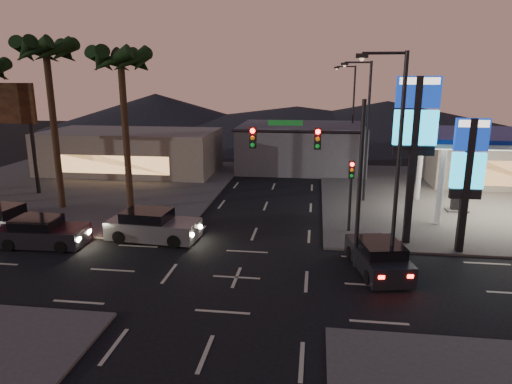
# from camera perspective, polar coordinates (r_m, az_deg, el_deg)

# --- Properties ---
(ground) EXTENTS (140.00, 140.00, 0.00)m
(ground) POSITION_cam_1_polar(r_m,az_deg,el_deg) (21.34, -2.45, -10.62)
(ground) COLOR black
(ground) RESTS_ON ground
(corner_lot_ne) EXTENTS (24.00, 24.00, 0.12)m
(corner_lot_ne) POSITION_cam_1_polar(r_m,az_deg,el_deg) (38.29, 26.48, -0.72)
(corner_lot_ne) COLOR #47443F
(corner_lot_ne) RESTS_ON ground
(corner_lot_nw) EXTENTS (24.00, 24.00, 0.12)m
(corner_lot_nw) POSITION_cam_1_polar(r_m,az_deg,el_deg) (41.06, -20.90, 0.78)
(corner_lot_nw) COLOR #47443F
(corner_lot_nw) RESTS_ON ground
(convenience_store) EXTENTS (10.00, 6.00, 4.00)m
(convenience_store) POSITION_cam_1_polar(r_m,az_deg,el_deg) (43.18, 27.21, 3.39)
(convenience_store) COLOR #726B5B
(convenience_store) RESTS_ON ground
(pylon_sign_tall) EXTENTS (2.20, 0.35, 9.00)m
(pylon_sign_tall) POSITION_cam_1_polar(r_m,az_deg,el_deg) (25.20, 19.29, 7.60)
(pylon_sign_tall) COLOR black
(pylon_sign_tall) RESTS_ON ground
(pylon_sign_short) EXTENTS (1.60, 0.35, 7.00)m
(pylon_sign_short) POSITION_cam_1_polar(r_m,az_deg,el_deg) (25.11, 25.00, 3.02)
(pylon_sign_short) COLOR black
(pylon_sign_short) RESTS_ON ground
(traffic_signal_mast) EXTENTS (6.10, 0.39, 8.00)m
(traffic_signal_mast) POSITION_cam_1_polar(r_m,az_deg,el_deg) (21.38, 8.33, 4.01)
(traffic_signal_mast) COLOR black
(traffic_signal_mast) RESTS_ON ground
(pedestal_signal) EXTENTS (0.32, 0.39, 4.30)m
(pedestal_signal) POSITION_cam_1_polar(r_m,az_deg,el_deg) (26.81, 11.78, 0.91)
(pedestal_signal) COLOR black
(pedestal_signal) RESTS_ON ground
(streetlight_near) EXTENTS (2.14, 0.25, 10.00)m
(streetlight_near) POSITION_cam_1_polar(r_m,az_deg,el_deg) (20.59, 16.90, 4.54)
(streetlight_near) COLOR black
(streetlight_near) RESTS_ON ground
(streetlight_mid) EXTENTS (2.14, 0.25, 10.00)m
(streetlight_mid) POSITION_cam_1_polar(r_m,az_deg,el_deg) (33.38, 13.45, 8.28)
(streetlight_mid) COLOR black
(streetlight_mid) RESTS_ON ground
(streetlight_far) EXTENTS (2.14, 0.25, 10.00)m
(streetlight_far) POSITION_cam_1_polar(r_m,az_deg,el_deg) (47.28, 11.81, 10.02)
(streetlight_far) COLOR black
(streetlight_far) RESTS_ON ground
(palm_a) EXTENTS (4.41, 4.41, 10.86)m
(palm_a) POSITION_cam_1_polar(r_m,az_deg,el_deg) (31.15, -16.51, 14.53)
(palm_a) COLOR black
(palm_a) RESTS_ON ground
(palm_b) EXTENTS (4.41, 4.41, 11.46)m
(palm_b) POSITION_cam_1_polar(r_m,az_deg,el_deg) (33.47, -24.69, 14.72)
(palm_b) COLOR black
(palm_b) RESTS_ON ground
(building_far_west) EXTENTS (16.00, 8.00, 4.00)m
(building_far_west) POSITION_cam_1_polar(r_m,az_deg,el_deg) (45.15, -15.31, 4.88)
(building_far_west) COLOR #726B5B
(building_far_west) RESTS_ON ground
(building_far_mid) EXTENTS (12.00, 9.00, 4.40)m
(building_far_mid) POSITION_cam_1_polar(r_m,az_deg,el_deg) (45.58, 5.71, 5.65)
(building_far_mid) COLOR #4C4C51
(building_far_mid) RESTS_ON ground
(hill_left) EXTENTS (40.00, 40.00, 6.00)m
(hill_left) POSITION_cam_1_polar(r_m,az_deg,el_deg) (84.23, -12.36, 9.88)
(hill_left) COLOR black
(hill_left) RESTS_ON ground
(hill_right) EXTENTS (50.00, 50.00, 5.00)m
(hill_right) POSITION_cam_1_polar(r_m,az_deg,el_deg) (80.16, 16.05, 9.09)
(hill_right) COLOR black
(hill_right) RESTS_ON ground
(hill_center) EXTENTS (60.00, 60.00, 4.00)m
(hill_center) POSITION_cam_1_polar(r_m,az_deg,el_deg) (79.43, 5.13, 9.18)
(hill_center) COLOR black
(hill_center) RESTS_ON ground
(car_lane_a_front) EXTENTS (4.75, 2.13, 1.52)m
(car_lane_a_front) POSITION_cam_1_polar(r_m,az_deg,el_deg) (27.40, -25.20, -4.71)
(car_lane_a_front) COLOR black
(car_lane_a_front) RESTS_ON ground
(car_lane_a_mid) EXTENTS (4.84, 2.22, 1.55)m
(car_lane_a_mid) POSITION_cam_1_polar(r_m,az_deg,el_deg) (27.58, -25.18, -4.56)
(car_lane_a_mid) COLOR black
(car_lane_a_mid) RESTS_ON ground
(car_lane_b_front) EXTENTS (5.33, 2.54, 1.69)m
(car_lane_b_front) POSITION_cam_1_polar(r_m,az_deg,el_deg) (26.39, -12.85, -4.18)
(car_lane_b_front) COLOR #59595C
(car_lane_b_front) RESTS_ON ground
(car_lane_b_mid) EXTENTS (5.33, 2.60, 1.69)m
(car_lane_b_mid) POSITION_cam_1_polar(r_m,az_deg,el_deg) (30.52, -29.17, -3.17)
(car_lane_b_mid) COLOR black
(car_lane_b_mid) RESTS_ON ground
(suv_station) EXTENTS (2.84, 4.91, 1.54)m
(suv_station) POSITION_cam_1_polar(r_m,az_deg,el_deg) (22.44, 15.04, -7.84)
(suv_station) COLOR black
(suv_station) RESTS_ON ground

